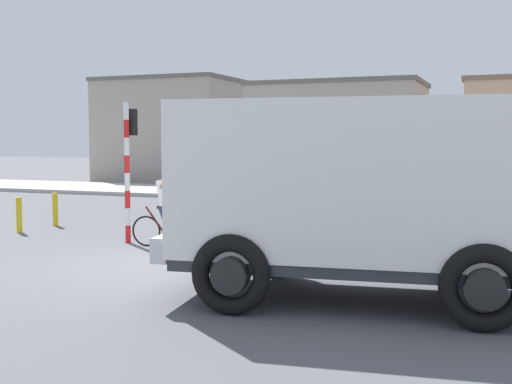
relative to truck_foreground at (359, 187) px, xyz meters
name	(u,v)px	position (x,y,z in m)	size (l,w,h in m)	color
ground_plane	(162,262)	(-4.15, 1.47, -1.67)	(120.00, 120.00, 0.00)	#56565B
sidewalk_far	(346,196)	(-4.15, 16.23, -1.59)	(80.00, 5.00, 0.16)	#ADADA8
truck_foreground	(359,187)	(0.00, 0.00, 0.00)	(5.69, 3.34, 2.90)	white
cyclist	(168,208)	(-4.92, 3.06, -0.80)	(1.72, 0.52, 1.72)	black
traffic_light_pole	(129,152)	(-6.06, 3.34, 0.40)	(0.24, 0.43, 3.20)	red
car_red_near	(460,189)	(0.53, 11.99, -0.85)	(4.04, 1.96, 1.60)	gold
car_white_mid	(317,199)	(-2.65, 6.92, -0.85)	(4.25, 2.43, 1.60)	red
bollard_near	(19,215)	(-9.56, 3.68, -1.22)	(0.14, 0.14, 0.90)	gold
bollard_far	(55,209)	(-9.56, 5.08, -1.22)	(0.14, 0.14, 0.90)	gold
building_corner_left	(179,131)	(-15.77, 23.64, 1.19)	(7.37, 7.07, 5.70)	#9E9389
building_mid_block	(338,135)	(-5.91, 21.65, 0.89)	(8.10, 5.26, 5.10)	#9E9389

